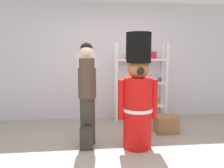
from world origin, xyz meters
TOP-DOWN VIEW (x-y plane):
  - ground_plane at (0.00, 0.00)m, footprint 6.40×6.40m
  - back_wall at (0.00, 2.20)m, footprint 6.40×0.12m
  - merchandise_shelf at (0.71, 1.98)m, footprint 1.16×0.35m
  - teddy_bear_guard at (0.30, 0.44)m, footprint 0.62×0.46m
  - person_shopper at (-0.48, 0.67)m, footprint 0.30×0.29m
  - shopping_bag at (-0.50, 0.45)m, footprint 0.20×0.14m
  - display_crate at (0.98, 1.05)m, footprint 0.42×0.35m

SIDE VIEW (x-z plane):
  - ground_plane at x=0.00m, z-range 0.00..0.00m
  - display_crate at x=0.98m, z-range 0.00..0.32m
  - shopping_bag at x=-0.50m, z-range -0.05..0.40m
  - teddy_bear_guard at x=0.30m, z-range -0.06..1.72m
  - merchandise_shelf at x=0.71m, z-range 0.01..1.73m
  - person_shopper at x=-0.48m, z-range 0.06..1.70m
  - back_wall at x=0.00m, z-range 0.00..2.60m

